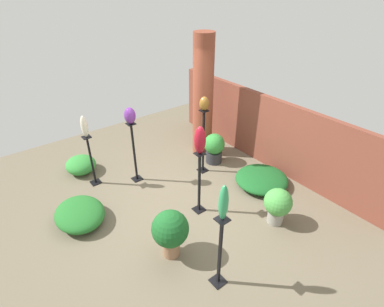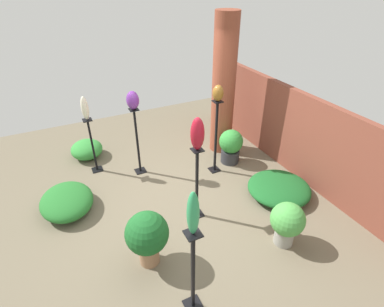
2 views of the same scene
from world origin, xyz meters
name	(u,v)px [view 1 (image 1 of 2)]	position (x,y,z in m)	size (l,w,h in m)	color
ground_plane	(184,202)	(0.00, 0.00, 0.00)	(8.00, 8.00, 0.00)	#6B604C
brick_wall_back	(268,132)	(0.00, 2.32, 0.79)	(5.60, 0.12, 1.57)	brown
brick_pillar	(203,97)	(-1.29, 1.51, 1.39)	(0.46, 0.46, 2.78)	brown
pedestal_ivory	(92,163)	(-1.63, -1.11, 0.50)	(0.20, 0.20, 1.09)	black
pedestal_bronze	(203,144)	(-0.61, 0.96, 0.67)	(0.20, 0.20, 1.44)	black
pedestal_jade	(220,255)	(1.70, -0.66, 0.55)	(0.20, 0.20, 1.20)	black
pedestal_violet	(134,155)	(-1.21, -0.36, 0.60)	(0.20, 0.20, 1.31)	black
pedestal_ruby	(199,185)	(0.35, 0.08, 0.56)	(0.20, 0.20, 1.23)	black
art_vase_ivory	(84,126)	(-1.63, -1.11, 1.31)	(0.14, 0.13, 0.44)	beige
art_vase_bronze	(204,104)	(-0.61, 0.96, 1.59)	(0.19, 0.19, 0.28)	brown
art_vase_jade	(223,203)	(1.70, -0.66, 1.46)	(0.12, 0.12, 0.52)	#2D9356
art_vase_violet	(130,116)	(-1.21, -0.36, 1.48)	(0.22, 0.22, 0.32)	#6B2D8C
art_vase_ruby	(200,140)	(0.35, 0.08, 1.47)	(0.18, 0.20, 0.49)	maroon
potted_plant_front_right	(214,147)	(-0.74, 1.40, 0.38)	(0.47, 0.47, 0.71)	#2D2D33
potted_plant_back_center	(278,204)	(1.42, 0.95, 0.40)	(0.48, 0.48, 0.69)	gray
potted_plant_mid_left	(170,231)	(0.88, -0.90, 0.49)	(0.57, 0.57, 0.82)	#936B4C
foliage_bed_east	(262,179)	(0.54, 1.60, 0.13)	(1.06, 1.09, 0.27)	#195923
foliage_bed_west	(80,214)	(-0.70, -1.76, 0.16)	(1.01, 0.83, 0.33)	#236B28
foliage_bed_center	(81,165)	(-2.22, -1.18, 0.18)	(0.69, 0.64, 0.35)	#338C38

